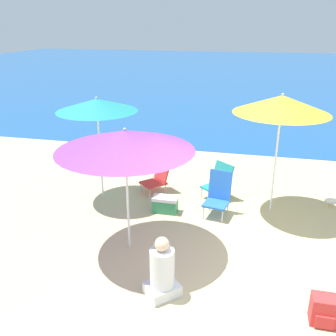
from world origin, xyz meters
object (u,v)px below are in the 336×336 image
(beach_umbrella_teal, at_px, (97,105))
(backpack_red, at_px, (324,310))
(person_seated_near, at_px, (162,272))
(beach_chair_teal, at_px, (219,181))
(beach_chair_red, at_px, (158,177))
(cooler_box, at_px, (165,204))
(beach_umbrella_purple, at_px, (125,140))
(seagull, at_px, (332,201))
(beach_chair_blue, at_px, (218,194))
(beach_umbrella_yellow, at_px, (282,104))

(beach_umbrella_teal, xyz_separation_m, backpack_red, (4.00, -2.70, -1.79))
(person_seated_near, bearing_deg, backpack_red, 45.58)
(beach_chair_teal, bearing_deg, beach_chair_red, -141.88)
(beach_chair_teal, bearing_deg, cooler_box, -98.35)
(beach_umbrella_purple, relative_size, seagull, 7.77)
(beach_chair_red, height_order, seagull, beach_chair_red)
(beach_umbrella_purple, height_order, backpack_red, beach_umbrella_purple)
(beach_chair_red, height_order, beach_chair_blue, beach_chair_blue)
(beach_chair_blue, bearing_deg, backpack_red, -47.56)
(beach_chair_blue, distance_m, backpack_red, 3.00)
(beach_chair_red, relative_size, person_seated_near, 0.80)
(beach_umbrella_purple, relative_size, person_seated_near, 2.34)
(beach_umbrella_teal, xyz_separation_m, seagull, (4.63, 0.63, -1.84))
(beach_umbrella_yellow, relative_size, backpack_red, 6.14)
(beach_umbrella_teal, height_order, beach_chair_red, beach_umbrella_teal)
(beach_umbrella_yellow, xyz_separation_m, person_seated_near, (-1.48, -2.82, -1.76))
(beach_umbrella_yellow, relative_size, seagull, 8.63)
(beach_chair_red, relative_size, beach_chair_blue, 0.84)
(beach_umbrella_yellow, bearing_deg, seagull, 20.84)
(beach_chair_blue, distance_m, person_seated_near, 2.54)
(beach_umbrella_purple, bearing_deg, seagull, 33.47)
(cooler_box, bearing_deg, beach_chair_teal, 41.87)
(beach_chair_blue, relative_size, cooler_box, 1.76)
(beach_umbrella_teal, xyz_separation_m, beach_umbrella_purple, (1.15, -1.67, -0.13))
(seagull, bearing_deg, person_seated_near, -129.24)
(cooler_box, bearing_deg, beach_umbrella_purple, -101.51)
(beach_umbrella_teal, bearing_deg, backpack_red, -34.00)
(beach_umbrella_teal, distance_m, cooler_box, 2.33)
(beach_chair_teal, bearing_deg, person_seated_near, -57.80)
(beach_chair_teal, height_order, seagull, beach_chair_teal)
(beach_chair_red, bearing_deg, beach_umbrella_purple, -44.86)
(seagull, bearing_deg, beach_umbrella_purple, -146.53)
(backpack_red, xyz_separation_m, cooler_box, (-2.57, 2.39, -0.03))
(beach_umbrella_teal, height_order, backpack_red, beach_umbrella_teal)
(beach_umbrella_teal, relative_size, backpack_red, 5.67)
(beach_umbrella_purple, distance_m, cooler_box, 2.18)
(beach_chair_teal, bearing_deg, beach_umbrella_purple, -79.22)
(cooler_box, bearing_deg, beach_umbrella_teal, 167.75)
(beach_umbrella_teal, relative_size, beach_chair_blue, 2.51)
(beach_umbrella_yellow, bearing_deg, beach_chair_teal, 161.02)
(beach_umbrella_purple, height_order, beach_chair_blue, beach_umbrella_purple)
(beach_chair_teal, distance_m, person_seated_near, 3.21)
(beach_umbrella_purple, bearing_deg, beach_chair_teal, 61.01)
(beach_chair_red, relative_size, cooler_box, 1.48)
(beach_umbrella_yellow, distance_m, beach_chair_red, 3.00)
(beach_umbrella_purple, distance_m, backpack_red, 3.46)
(person_seated_near, bearing_deg, beach_umbrella_teal, 173.40)
(beach_chair_blue, bearing_deg, beach_umbrella_teal, -172.86)
(beach_umbrella_purple, xyz_separation_m, cooler_box, (0.28, 1.36, -1.69))
(beach_umbrella_yellow, distance_m, seagull, 2.36)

